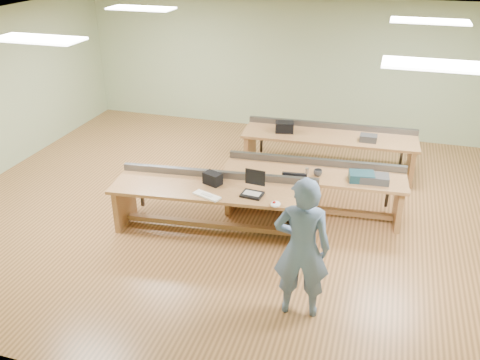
# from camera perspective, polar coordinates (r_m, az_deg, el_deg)

# --- Properties ---
(floor) EXTENTS (10.00, 10.00, 0.00)m
(floor) POSITION_cam_1_polar(r_m,az_deg,el_deg) (8.66, 1.08, -3.19)
(floor) COLOR #A06C3D
(floor) RESTS_ON ground
(ceiling) EXTENTS (10.00, 10.00, 0.00)m
(ceiling) POSITION_cam_1_polar(r_m,az_deg,el_deg) (7.64, 1.28, 16.78)
(ceiling) COLOR silver
(ceiling) RESTS_ON wall_back
(wall_back) EXTENTS (10.00, 0.04, 3.00)m
(wall_back) POSITION_cam_1_polar(r_m,az_deg,el_deg) (11.77, 6.53, 12.60)
(wall_back) COLOR #9BAC82
(wall_back) RESTS_ON floor
(wall_front) EXTENTS (10.00, 0.04, 3.00)m
(wall_front) POSITION_cam_1_polar(r_m,az_deg,el_deg) (4.72, -12.16, -10.27)
(wall_front) COLOR #9BAC82
(wall_front) RESTS_ON floor
(fluor_panels) EXTENTS (6.20, 3.50, 0.03)m
(fluor_panels) POSITION_cam_1_polar(r_m,az_deg,el_deg) (7.64, 1.28, 16.56)
(fluor_panels) COLOR white
(fluor_panels) RESTS_ON ceiling
(workbench_front) EXTENTS (3.21, 1.16, 0.86)m
(workbench_front) POSITION_cam_1_polar(r_m,az_deg,el_deg) (7.82, -2.90, -2.00)
(workbench_front) COLOR #B3754B
(workbench_front) RESTS_ON floor
(workbench_mid) EXTENTS (2.97, 0.99, 0.86)m
(workbench_mid) POSITION_cam_1_polar(r_m,az_deg,el_deg) (8.35, 8.23, -0.34)
(workbench_mid) COLOR #B3754B
(workbench_mid) RESTS_ON floor
(workbench_back) EXTENTS (3.32, 1.03, 0.86)m
(workbench_back) POSITION_cam_1_polar(r_m,az_deg,el_deg) (9.93, 9.94, 4.06)
(workbench_back) COLOR #B3754B
(workbench_back) RESTS_ON floor
(person) EXTENTS (0.72, 0.52, 1.84)m
(person) POSITION_cam_1_polar(r_m,az_deg,el_deg) (6.03, 6.96, -7.64)
(person) COLOR slate
(person) RESTS_ON floor
(laptop_base) EXTENTS (0.33, 0.28, 0.03)m
(laptop_base) POSITION_cam_1_polar(r_m,az_deg,el_deg) (7.47, 1.37, -1.64)
(laptop_base) COLOR black
(laptop_base) RESTS_ON workbench_front
(laptop_screen) EXTENTS (0.31, 0.05, 0.24)m
(laptop_screen) POSITION_cam_1_polar(r_m,az_deg,el_deg) (7.46, 1.72, 0.31)
(laptop_screen) COLOR black
(laptop_screen) RESTS_ON laptop_base
(keyboard) EXTENTS (0.46, 0.29, 0.03)m
(keyboard) POSITION_cam_1_polar(r_m,az_deg,el_deg) (7.46, -3.74, -1.76)
(keyboard) COLOR white
(keyboard) RESTS_ON workbench_front
(trackball_mouse) EXTENTS (0.20, 0.22, 0.07)m
(trackball_mouse) POSITION_cam_1_polar(r_m,az_deg,el_deg) (7.19, 4.00, -2.72)
(trackball_mouse) COLOR white
(trackball_mouse) RESTS_ON workbench_front
(camera_bag) EXTENTS (0.32, 0.26, 0.18)m
(camera_bag) POSITION_cam_1_polar(r_m,az_deg,el_deg) (7.78, -3.09, 0.17)
(camera_bag) COLOR black
(camera_bag) RESTS_ON workbench_front
(task_chair) EXTENTS (0.50, 0.50, 0.86)m
(task_chair) POSITION_cam_1_polar(r_m,az_deg,el_deg) (8.07, 5.86, -3.16)
(task_chair) COLOR black
(task_chair) RESTS_ON floor
(parts_bin_teal) EXTENTS (0.42, 0.35, 0.13)m
(parts_bin_teal) POSITION_cam_1_polar(r_m,az_deg,el_deg) (8.10, 13.48, 0.36)
(parts_bin_teal) COLOR #13333E
(parts_bin_teal) RESTS_ON workbench_mid
(parts_bin_grey) EXTENTS (0.46, 0.32, 0.12)m
(parts_bin_grey) POSITION_cam_1_polar(r_m,az_deg,el_deg) (8.11, 14.83, 0.17)
(parts_bin_grey) COLOR #333335
(parts_bin_grey) RESTS_ON workbench_mid
(mug) EXTENTS (0.18, 0.18, 0.11)m
(mug) POSITION_cam_1_polar(r_m,az_deg,el_deg) (8.13, 8.73, 0.81)
(mug) COLOR #333335
(mug) RESTS_ON workbench_mid
(drinks_can) EXTENTS (0.08, 0.08, 0.12)m
(drinks_can) POSITION_cam_1_polar(r_m,az_deg,el_deg) (8.14, 7.53, 0.96)
(drinks_can) COLOR silver
(drinks_can) RESTS_ON workbench_mid
(storage_box_back) EXTENTS (0.39, 0.31, 0.20)m
(storage_box_back) POSITION_cam_1_polar(r_m,az_deg,el_deg) (9.85, 5.02, 5.95)
(storage_box_back) COLOR black
(storage_box_back) RESTS_ON workbench_back
(tray_back) EXTENTS (0.31, 0.23, 0.12)m
(tray_back) POSITION_cam_1_polar(r_m,az_deg,el_deg) (9.67, 14.22, 4.58)
(tray_back) COLOR #333335
(tray_back) RESTS_ON workbench_back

